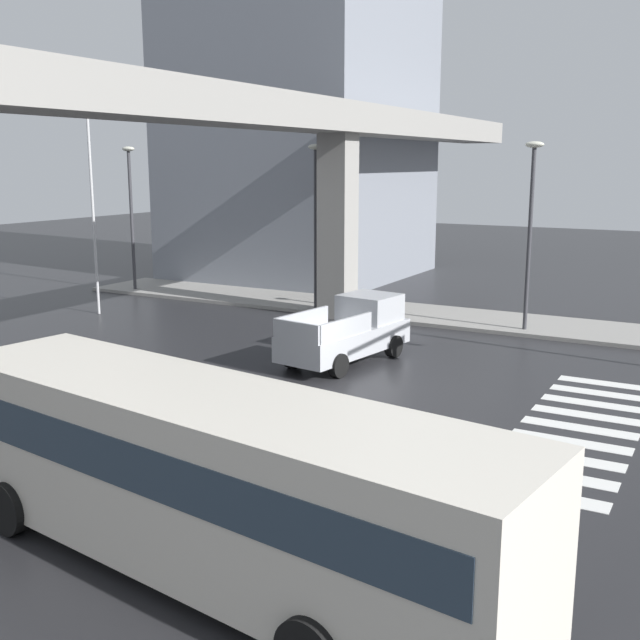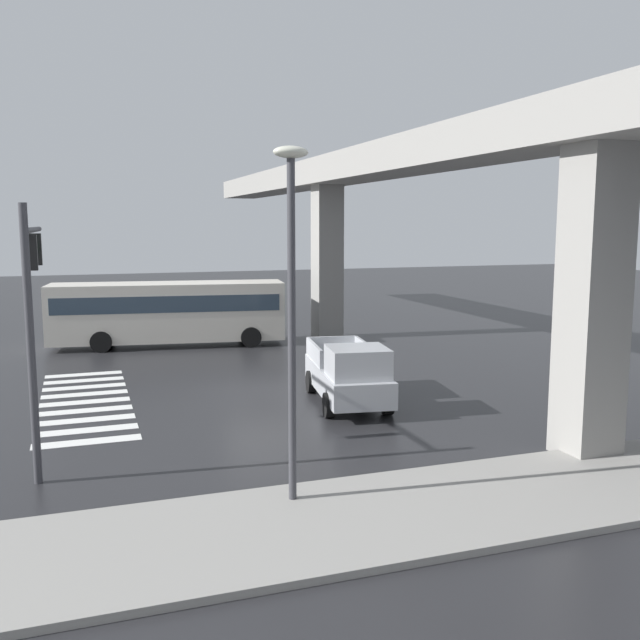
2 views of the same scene
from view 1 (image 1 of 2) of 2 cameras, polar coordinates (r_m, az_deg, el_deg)
The scene contains 10 objects.
ground_plane at distance 21.93m, azimuth 3.28°, elevation -5.52°, with size 120.00×120.00×0.00m, color #232326.
crosswalk_stripes at distance 20.22m, azimuth 18.76°, elevation -7.63°, with size 9.35×2.80×0.01m.
elevated_overpass at distance 24.08m, azimuth -9.56°, elevation 14.33°, with size 58.69×2.38×8.85m.
sidewalk_east at distance 32.87m, azimuth 8.75°, elevation 0.31°, with size 4.00×36.00×0.15m, color gray.
pickup_truck at distance 25.28m, azimuth 2.26°, elevation -0.87°, with size 5.33×2.66×2.08m.
city_bus at distance 12.39m, azimuth -8.32°, elevation -11.03°, with size 4.00×11.04×2.99m.
street_lamp_near_corner at distance 30.00m, azimuth 15.44°, elevation 7.60°, with size 0.44×0.70×7.24m.
street_lamp_mid_block at distance 33.40m, azimuth -0.33°, elevation 8.39°, with size 0.44×0.70×7.24m.
street_lamp_far_north at distance 39.63m, azimuth -13.93°, elevation 8.57°, with size 0.44×0.70×7.24m.
flagpole at distance 34.19m, azimuth -16.57°, elevation 9.81°, with size 1.16×0.12×9.71m.
Camera 1 is at (-18.91, -9.01, 6.48)m, focal length 42.91 mm.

